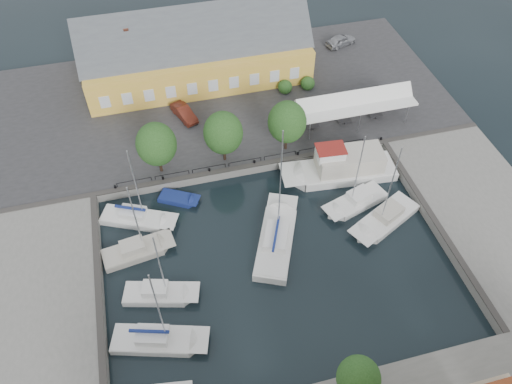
% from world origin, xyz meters
% --- Properties ---
extents(ground, '(140.00, 140.00, 0.00)m').
position_xyz_m(ground, '(0.00, 0.00, 0.00)').
color(ground, black).
rests_on(ground, ground).
extents(north_quay, '(56.00, 26.00, 1.00)m').
position_xyz_m(north_quay, '(0.00, 23.00, 0.50)').
color(north_quay, '#2D2D30').
rests_on(north_quay, ground).
extents(west_quay, '(12.00, 24.00, 1.00)m').
position_xyz_m(west_quay, '(-22.00, -2.00, 0.50)').
color(west_quay, slate).
rests_on(west_quay, ground).
extents(east_quay, '(12.00, 24.00, 1.00)m').
position_xyz_m(east_quay, '(22.00, -2.00, 0.50)').
color(east_quay, slate).
rests_on(east_quay, ground).
extents(quay_edge_fittings, '(56.00, 24.72, 0.40)m').
position_xyz_m(quay_edge_fittings, '(0.02, 4.75, 1.06)').
color(quay_edge_fittings, '#383533').
rests_on(quay_edge_fittings, north_quay).
extents(warehouse, '(28.56, 14.00, 9.55)m').
position_xyz_m(warehouse, '(-2.60, 28.36, 4.43)').
color(warehouse, yellow).
rests_on(warehouse, north_quay).
extents(tent_canopy, '(14.00, 4.00, 2.83)m').
position_xyz_m(tent_canopy, '(14.00, 14.50, 3.68)').
color(tent_canopy, white).
rests_on(tent_canopy, north_quay).
extents(quay_trees, '(18.20, 4.20, 6.30)m').
position_xyz_m(quay_trees, '(-2.00, 12.00, 4.88)').
color(quay_trees, black).
rests_on(quay_trees, north_quay).
extents(car_silver, '(4.86, 3.11, 1.54)m').
position_xyz_m(car_silver, '(18.72, 30.58, 1.77)').
color(car_silver, '#A2A4AA').
rests_on(car_silver, north_quay).
extents(car_red, '(2.98, 4.61, 1.43)m').
position_xyz_m(car_red, '(-5.17, 20.28, 1.72)').
color(car_red, maroon).
rests_on(car_red, north_quay).
extents(center_sailboat, '(6.96, 10.59, 14.02)m').
position_xyz_m(center_sailboat, '(0.60, 0.43, 0.36)').
color(center_sailboat, white).
rests_on(center_sailboat, ground).
extents(trawler, '(12.97, 4.89, 5.00)m').
position_xyz_m(trawler, '(10.13, 7.45, 1.02)').
color(trawler, white).
rests_on(trawler, ground).
extents(east_boat_a, '(7.49, 4.43, 10.35)m').
position_xyz_m(east_boat_a, '(9.99, 3.05, 0.26)').
color(east_boat_a, white).
rests_on(east_boat_a, ground).
extents(east_boat_b, '(8.50, 6.04, 11.26)m').
position_xyz_m(east_boat_b, '(11.97, 0.19, 0.26)').
color(east_boat_b, white).
rests_on(east_boat_b, ground).
extents(west_boat_a, '(7.93, 5.22, 10.47)m').
position_xyz_m(west_boat_a, '(-12.25, 6.47, 0.27)').
color(west_boat_a, white).
rests_on(west_boat_a, ground).
extents(west_boat_b, '(7.13, 3.32, 9.63)m').
position_xyz_m(west_boat_b, '(-12.67, 2.51, 0.26)').
color(west_boat_b, beige).
rests_on(west_boat_b, ground).
extents(west_boat_c, '(7.04, 3.84, 9.43)m').
position_xyz_m(west_boat_c, '(-11.16, -2.73, 0.26)').
color(west_boat_c, white).
rests_on(west_boat_c, ground).
extents(west_boat_d, '(8.42, 4.67, 10.97)m').
position_xyz_m(west_boat_d, '(-11.86, -7.08, 0.27)').
color(west_boat_d, white).
rests_on(west_boat_d, ground).
extents(launch_nw, '(4.54, 3.57, 0.88)m').
position_xyz_m(launch_nw, '(-7.82, 8.25, 0.09)').
color(launch_nw, navy).
rests_on(launch_nw, ground).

